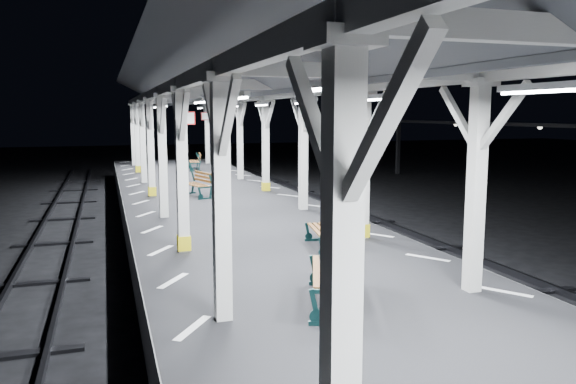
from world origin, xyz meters
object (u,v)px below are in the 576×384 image
bench_mid (328,228)px  bench_extra (196,161)px  bench_near (339,269)px  bench_far (199,184)px

bench_mid → bench_extra: 17.22m
bench_near → bench_mid: bearing=91.0°
bench_near → bench_far: bench_near is taller
bench_extra → bench_near: bearing=-87.6°
bench_mid → bench_extra: bench_extra is taller
bench_near → bench_mid: (1.14, 3.23, -0.10)m
bench_mid → bench_extra: (-0.07, 17.22, 0.01)m
bench_near → bench_extra: (1.07, 20.45, -0.08)m
bench_near → bench_extra: bench_near is taller
bench_mid → bench_extra: size_ratio=0.99×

